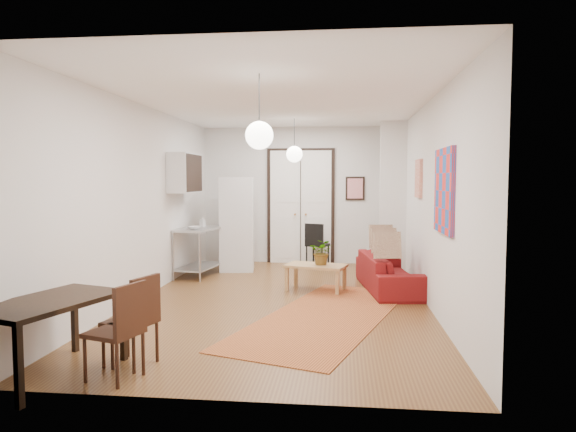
# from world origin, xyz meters

# --- Properties ---
(floor) EXTENTS (7.00, 7.00, 0.00)m
(floor) POSITION_xyz_m (0.00, 0.00, 0.00)
(floor) COLOR brown
(floor) RESTS_ON ground
(ceiling) EXTENTS (4.20, 7.00, 0.02)m
(ceiling) POSITION_xyz_m (0.00, 0.00, 2.90)
(ceiling) COLOR white
(ceiling) RESTS_ON wall_back
(wall_back) EXTENTS (4.20, 0.02, 2.90)m
(wall_back) POSITION_xyz_m (0.00, 3.50, 1.45)
(wall_back) COLOR silver
(wall_back) RESTS_ON floor
(wall_front) EXTENTS (4.20, 0.02, 2.90)m
(wall_front) POSITION_xyz_m (0.00, -3.50, 1.45)
(wall_front) COLOR silver
(wall_front) RESTS_ON floor
(wall_left) EXTENTS (0.02, 7.00, 2.90)m
(wall_left) POSITION_xyz_m (-2.10, 0.00, 1.45)
(wall_left) COLOR silver
(wall_left) RESTS_ON floor
(wall_right) EXTENTS (0.02, 7.00, 2.90)m
(wall_right) POSITION_xyz_m (2.10, 0.00, 1.45)
(wall_right) COLOR silver
(wall_right) RESTS_ON floor
(double_doors) EXTENTS (1.44, 0.06, 2.50)m
(double_doors) POSITION_xyz_m (0.00, 3.46, 1.20)
(double_doors) COLOR white
(double_doors) RESTS_ON wall_back
(stub_partition) EXTENTS (0.50, 0.10, 2.90)m
(stub_partition) POSITION_xyz_m (1.85, 2.55, 1.45)
(stub_partition) COLOR silver
(stub_partition) RESTS_ON floor
(wall_cabinet) EXTENTS (0.35, 1.00, 0.70)m
(wall_cabinet) POSITION_xyz_m (-1.92, 1.50, 1.90)
(wall_cabinet) COLOR white
(wall_cabinet) RESTS_ON wall_left
(painting_popart) EXTENTS (0.05, 1.00, 1.00)m
(painting_popart) POSITION_xyz_m (2.08, -1.25, 1.65)
(painting_popart) COLOR red
(painting_popart) RESTS_ON wall_right
(painting_abstract) EXTENTS (0.05, 0.50, 0.60)m
(painting_abstract) POSITION_xyz_m (2.08, 0.80, 1.80)
(painting_abstract) COLOR beige
(painting_abstract) RESTS_ON wall_right
(poster_back) EXTENTS (0.40, 0.03, 0.50)m
(poster_back) POSITION_xyz_m (1.15, 3.47, 1.60)
(poster_back) COLOR red
(poster_back) RESTS_ON wall_back
(print_left) EXTENTS (0.03, 0.44, 0.54)m
(print_left) POSITION_xyz_m (-2.07, 2.00, 1.95)
(print_left) COLOR #96633E
(print_left) RESTS_ON wall_left
(pendant_back) EXTENTS (0.30, 0.30, 0.80)m
(pendant_back) POSITION_xyz_m (0.00, 2.00, 2.25)
(pendant_back) COLOR white
(pendant_back) RESTS_ON ceiling
(pendant_front) EXTENTS (0.30, 0.30, 0.80)m
(pendant_front) POSITION_xyz_m (0.00, -2.00, 2.25)
(pendant_front) COLOR white
(pendant_front) RESTS_ON ceiling
(kilim_rug) EXTENTS (2.52, 4.03, 0.01)m
(kilim_rug) POSITION_xyz_m (0.69, -0.84, 0.00)
(kilim_rug) COLOR #B55F2D
(kilim_rug) RESTS_ON floor
(sofa) EXTENTS (1.04, 2.06, 0.58)m
(sofa) POSITION_xyz_m (1.65, 0.88, 0.29)
(sofa) COLOR maroon
(sofa) RESTS_ON floor
(coffee_table) EXTENTS (1.05, 0.75, 0.42)m
(coffee_table) POSITION_xyz_m (0.47, 0.73, 0.36)
(coffee_table) COLOR tan
(coffee_table) RESTS_ON floor
(potted_plant) EXTENTS (0.44, 0.40, 0.41)m
(potted_plant) POSITION_xyz_m (0.57, 0.73, 0.62)
(potted_plant) COLOR #316A2F
(potted_plant) RESTS_ON coffee_table
(kitchen_counter) EXTENTS (0.74, 1.24, 0.90)m
(kitchen_counter) POSITION_xyz_m (-1.75, 1.76, 0.58)
(kitchen_counter) COLOR #ABADB0
(kitchen_counter) RESTS_ON floor
(bowl) EXTENTS (0.27, 0.27, 0.05)m
(bowl) POSITION_xyz_m (-1.75, 1.46, 0.92)
(bowl) COLOR silver
(bowl) RESTS_ON kitchen_counter
(soap_bottle) EXTENTS (0.11, 0.11, 0.19)m
(soap_bottle) POSITION_xyz_m (-1.75, 2.01, 0.99)
(soap_bottle) COLOR teal
(soap_bottle) RESTS_ON kitchen_counter
(fridge) EXTENTS (0.73, 0.73, 1.83)m
(fridge) POSITION_xyz_m (-1.17, 2.44, 0.92)
(fridge) COLOR white
(fridge) RESTS_ON floor
(dining_table) EXTENTS (1.07, 1.43, 0.70)m
(dining_table) POSITION_xyz_m (-1.73, -3.15, 0.63)
(dining_table) COLOR black
(dining_table) RESTS_ON floor
(dining_chair_near) EXTENTS (0.52, 0.64, 0.87)m
(dining_chair_near) POSITION_xyz_m (-1.13, -2.72, 0.50)
(dining_chair_near) COLOR #361C11
(dining_chair_near) RESTS_ON floor
(dining_chair_far) EXTENTS (0.52, 0.64, 0.87)m
(dining_chair_far) POSITION_xyz_m (-1.13, -3.06, 0.50)
(dining_chair_far) COLOR #361C11
(dining_chair_far) RESTS_ON floor
(black_side_chair) EXTENTS (0.52, 0.53, 0.89)m
(black_side_chair) POSITION_xyz_m (0.38, 3.23, 0.52)
(black_side_chair) COLOR black
(black_side_chair) RESTS_ON floor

